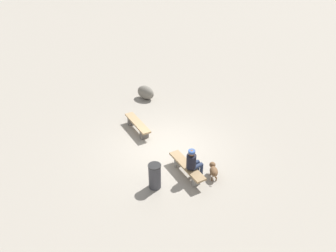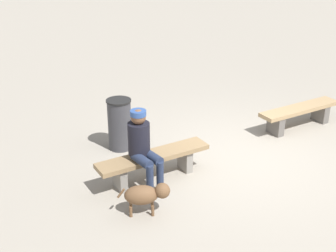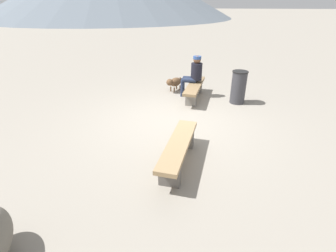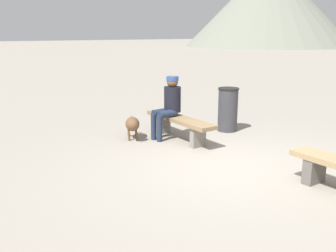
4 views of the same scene
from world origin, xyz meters
TOP-DOWN VIEW (x-y plane):
  - ground at (0.00, 0.00)m, footprint 210.00×210.00m
  - bench_left at (-1.82, -0.32)m, footprint 1.88×0.59m
  - bench_right at (1.67, -0.45)m, footprint 1.91×0.60m
  - seated_person at (1.92, -0.39)m, footprint 0.34×0.64m
  - dog at (2.30, 0.24)m, footprint 0.65×0.52m
  - trash_bin at (1.51, -1.72)m, footprint 0.44×0.44m

SIDE VIEW (x-z plane):
  - ground at x=0.00m, z-range -0.06..0.00m
  - dog at x=2.30m, z-range 0.07..0.54m
  - bench_left at x=-1.82m, z-range 0.09..0.53m
  - bench_right at x=1.67m, z-range 0.11..0.57m
  - trash_bin at x=1.51m, z-range 0.00..0.94m
  - seated_person at x=1.92m, z-range 0.11..1.36m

